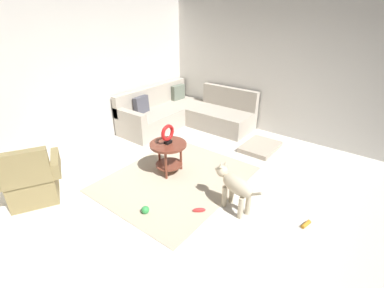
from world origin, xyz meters
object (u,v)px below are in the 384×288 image
at_px(sectional_couch, 184,114).
at_px(armchair, 32,181).
at_px(torus_sculpture, 168,134).
at_px(dog_bed_mat, 260,147).
at_px(dog_toy_ball, 145,210).
at_px(dog, 235,185).
at_px(dog_toy_bone, 199,210).
at_px(side_table, 168,150).
at_px(dog_toy_rope, 306,224).

height_order(sectional_couch, armchair, same).
distance_m(sectional_couch, torus_sculpture, 2.10).
bearing_deg(dog_bed_mat, dog_toy_ball, 171.55).
bearing_deg(dog, torus_sculpture, 99.08).
bearing_deg(dog_toy_bone, dog_bed_mat, 3.99).
relative_size(armchair, torus_sculpture, 3.03).
relative_size(sectional_couch, dog_toy_ball, 20.49).
relative_size(side_table, dog, 0.72).
height_order(armchair, dog_bed_mat, armchair).
relative_size(dog, dog_toy_ball, 7.56).
height_order(dog, dog_toy_bone, dog).
xyz_separation_m(dog_toy_ball, dog_toy_bone, (0.47, -0.56, -0.02)).
relative_size(side_table, dog_toy_bone, 3.33).
bearing_deg(torus_sculpture, dog_toy_ball, -155.47).
height_order(dog_toy_ball, dog_toy_rope, dog_toy_ball).
bearing_deg(side_table, armchair, 149.70).
xyz_separation_m(dog_bed_mat, dog_toy_bone, (-2.25, -0.16, -0.01)).
distance_m(dog_bed_mat, dog, 1.98).
relative_size(sectional_couch, armchair, 2.28).
distance_m(side_table, dog_bed_mat, 1.97).
height_order(armchair, dog_toy_ball, armchair).
bearing_deg(dog_bed_mat, dog, -165.69).
xyz_separation_m(torus_sculpture, dog_bed_mat, (1.73, -0.85, -0.67)).
bearing_deg(dog_toy_ball, dog_toy_rope, -58.95).
bearing_deg(sectional_couch, dog_toy_ball, -150.52).
bearing_deg(dog_bed_mat, torus_sculpture, 153.84).
bearing_deg(side_table, dog, -96.68).
bearing_deg(dog, dog_toy_rope, -58.48).
relative_size(torus_sculpture, dog_toy_ball, 2.97).
bearing_deg(dog_bed_mat, armchair, 151.73).
bearing_deg(dog_toy_bone, dog, -42.17).
xyz_separation_m(sectional_couch, dog_bed_mat, (-0.01, -1.94, -0.24)).
height_order(side_table, dog_toy_rope, side_table).
relative_size(sectional_couch, side_table, 3.75).
bearing_deg(sectional_couch, dog_bed_mat, -90.16).
height_order(armchair, dog_toy_rope, armchair).
distance_m(torus_sculpture, dog_bed_mat, 2.04).
height_order(sectional_couch, dog_toy_rope, sectional_couch).
height_order(dog_bed_mat, dog_toy_ball, dog_toy_ball).
height_order(dog_toy_rope, dog_toy_bone, dog_toy_bone).
distance_m(dog_bed_mat, dog_toy_ball, 2.75).
relative_size(side_table, dog_toy_ball, 5.47).
bearing_deg(side_table, sectional_couch, 32.09).
xyz_separation_m(sectional_couch, torus_sculpture, (-1.74, -1.09, 0.42)).
xyz_separation_m(sectional_couch, side_table, (-1.74, -1.09, 0.13)).
bearing_deg(sectional_couch, dog, -128.02).
xyz_separation_m(armchair, dog_toy_bone, (1.23, -2.03, -0.29)).
relative_size(dog_bed_mat, dog, 0.96).
relative_size(sectional_couch, dog_bed_mat, 2.81).
xyz_separation_m(side_table, torus_sculpture, (0.00, 0.00, 0.29)).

